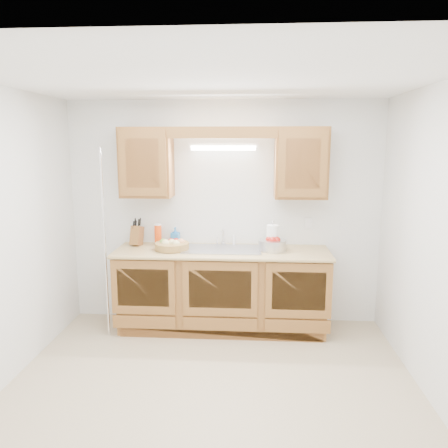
# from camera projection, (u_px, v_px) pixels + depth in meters

# --- Properties ---
(room) EXTENTS (3.52, 3.50, 2.50)m
(room) POSITION_uv_depth(u_px,v_px,m) (211.00, 243.00, 3.47)
(room) COLOR tan
(room) RESTS_ON ground
(base_cabinets) EXTENTS (2.20, 0.60, 0.86)m
(base_cabinets) POSITION_uv_depth(u_px,v_px,m) (222.00, 290.00, 4.79)
(base_cabinets) COLOR brown
(base_cabinets) RESTS_ON ground
(countertop) EXTENTS (2.30, 0.63, 0.04)m
(countertop) POSITION_uv_depth(u_px,v_px,m) (222.00, 252.00, 4.70)
(countertop) COLOR tan
(countertop) RESTS_ON base_cabinets
(upper_cabinet_left) EXTENTS (0.55, 0.33, 0.75)m
(upper_cabinet_left) POSITION_uv_depth(u_px,v_px,m) (147.00, 163.00, 4.73)
(upper_cabinet_left) COLOR brown
(upper_cabinet_left) RESTS_ON room
(upper_cabinet_right) EXTENTS (0.55, 0.33, 0.75)m
(upper_cabinet_right) POSITION_uv_depth(u_px,v_px,m) (301.00, 163.00, 4.62)
(upper_cabinet_right) COLOR brown
(upper_cabinet_right) RESTS_ON room
(valance) EXTENTS (2.20, 0.05, 0.12)m
(valance) POSITION_uv_depth(u_px,v_px,m) (222.00, 132.00, 4.48)
(valance) COLOR brown
(valance) RESTS_ON room
(fluorescent_fixture) EXTENTS (0.76, 0.08, 0.08)m
(fluorescent_fixture) POSITION_uv_depth(u_px,v_px,m) (223.00, 146.00, 4.72)
(fluorescent_fixture) COLOR white
(fluorescent_fixture) RESTS_ON room
(sink) EXTENTS (0.84, 0.46, 0.36)m
(sink) POSITION_uv_depth(u_px,v_px,m) (222.00, 256.00, 4.73)
(sink) COLOR #9E9EA3
(sink) RESTS_ON countertop
(wire_shelf_pole) EXTENTS (0.03, 0.03, 2.00)m
(wire_shelf_pole) POSITION_uv_depth(u_px,v_px,m) (105.00, 244.00, 4.51)
(wire_shelf_pole) COLOR silver
(wire_shelf_pole) RESTS_ON ground
(outlet_plate) EXTENTS (0.08, 0.01, 0.12)m
(outlet_plate) POSITION_uv_depth(u_px,v_px,m) (308.00, 223.00, 4.89)
(outlet_plate) COLOR white
(outlet_plate) RESTS_ON room
(fruit_basket) EXTENTS (0.46, 0.46, 0.11)m
(fruit_basket) POSITION_uv_depth(u_px,v_px,m) (172.00, 245.00, 4.70)
(fruit_basket) COLOR olive
(fruit_basket) RESTS_ON countertop
(knife_block) EXTENTS (0.14, 0.20, 0.32)m
(knife_block) POSITION_uv_depth(u_px,v_px,m) (137.00, 235.00, 4.90)
(knife_block) COLOR brown
(knife_block) RESTS_ON countertop
(orange_canister) EXTENTS (0.08, 0.08, 0.24)m
(orange_canister) POSITION_uv_depth(u_px,v_px,m) (158.00, 234.00, 4.91)
(orange_canister) COLOR #F4460D
(orange_canister) RESTS_ON countertop
(soap_bottle) EXTENTS (0.10, 0.10, 0.19)m
(soap_bottle) POSITION_uv_depth(u_px,v_px,m) (175.00, 236.00, 4.96)
(soap_bottle) COLOR #287CC8
(soap_bottle) RESTS_ON countertop
(sponge) EXTENTS (0.12, 0.08, 0.02)m
(sponge) POSITION_uv_depth(u_px,v_px,m) (271.00, 245.00, 4.91)
(sponge) COLOR #CC333F
(sponge) RESTS_ON countertop
(paper_towel) EXTENTS (0.15, 0.15, 0.32)m
(paper_towel) POSITION_uv_depth(u_px,v_px,m) (272.00, 238.00, 4.69)
(paper_towel) COLOR silver
(paper_towel) RESTS_ON countertop
(apple_bowl) EXTENTS (0.39, 0.39, 0.16)m
(apple_bowl) POSITION_uv_depth(u_px,v_px,m) (273.00, 244.00, 4.67)
(apple_bowl) COLOR silver
(apple_bowl) RESTS_ON countertop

